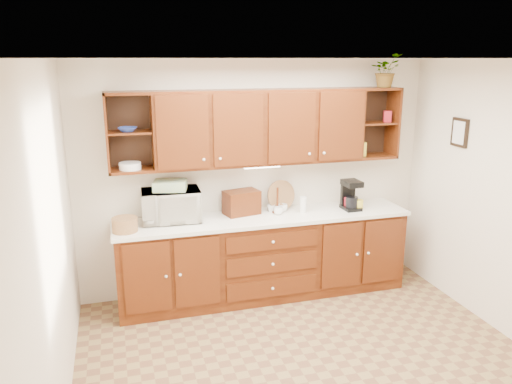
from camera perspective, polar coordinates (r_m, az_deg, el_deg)
floor at (r=4.64m, az=6.40°, el=-19.20°), size 4.00×4.00×0.00m
ceiling at (r=3.84m, az=7.56°, el=14.88°), size 4.00×4.00×0.00m
back_wall at (r=5.64m, az=0.07°, el=1.68°), size 4.00×0.00×4.00m
left_wall at (r=3.79m, az=-22.38°, el=-6.23°), size 0.00×3.50×3.50m
base_cabinets at (r=5.63m, az=0.91°, el=-7.45°), size 3.20×0.60×0.90m
countertop at (r=5.46m, az=0.96°, el=-2.93°), size 3.24×0.64×0.04m
upper_cabinets at (r=5.39m, az=0.64°, el=7.45°), size 3.20×0.33×0.80m
undercabinet_light at (r=5.41m, az=0.70°, el=2.93°), size 0.40×0.05×0.02m
framed_picture at (r=5.69m, az=22.26°, el=6.32°), size 0.03×0.24×0.30m
wicker_basket at (r=5.11m, az=-14.77°, el=-3.63°), size 0.31×0.31×0.14m
microwave at (r=5.32m, az=-9.69°, el=-1.51°), size 0.62×0.43×0.33m
towel_stack at (r=5.27m, az=-9.79°, el=0.76°), size 0.38×0.32×0.10m
wine_bottle at (r=5.38m, az=-10.74°, el=-1.46°), size 0.08×0.08×0.32m
woven_tray at (r=5.69m, az=2.88°, el=-1.91°), size 0.35×0.15×0.34m
bread_box at (r=5.48m, az=-1.67°, el=-1.20°), size 0.42×0.31×0.26m
mug_tree at (r=5.56m, az=2.46°, el=-1.91°), size 0.27×0.26×0.29m
canister_red at (r=5.81m, az=10.52°, el=-1.20°), size 0.13×0.13×0.13m
canister_white at (r=5.58m, az=5.41°, el=-1.44°), size 0.08×0.08×0.18m
canister_yellow at (r=5.78m, az=11.65°, el=-1.43°), size 0.11×0.11×0.12m
coffee_maker at (r=5.76m, az=10.75°, el=-0.36°), size 0.18×0.24×0.34m
bowl_stack at (r=5.13m, az=-14.46°, el=6.94°), size 0.23×0.23×0.05m
plate_stack at (r=5.18m, az=-14.20°, el=2.90°), size 0.25×0.25×0.07m
pantry_box_yellow at (r=5.85m, az=11.98°, el=4.80°), size 0.10×0.08×0.16m
pantry_box_red at (r=5.95m, az=14.77°, el=8.36°), size 0.10×0.10×0.13m
potted_plant at (r=5.86m, az=14.57°, el=13.28°), size 0.42×0.39×0.37m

